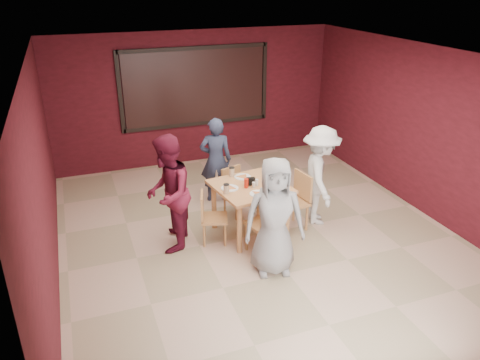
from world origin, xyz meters
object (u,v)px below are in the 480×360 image
object	(u,v)px
chair_front	(268,222)
chair_left	(210,215)
chair_back	(235,188)
diner_front	(274,217)
dining_table	(250,192)
diner_left	(168,194)
diner_right	(320,176)
diner_back	(216,160)
chair_right	(296,198)

from	to	relation	value
chair_front	chair_left	bearing A→B (deg)	136.63
chair_back	diner_front	xyz separation A→B (m)	(-0.09, -1.81, 0.38)
dining_table	chair_left	distance (m)	0.73
dining_table	chair_front	distance (m)	0.70
diner_left	diner_right	distance (m)	2.48
dining_table	chair_back	bearing A→B (deg)	88.55
dining_table	chair_front	bearing A→B (deg)	-89.04
diner_back	diner_left	size ratio (longest dim) A/B	0.88
chair_front	diner_front	xyz separation A→B (m)	(-0.08, -0.39, 0.30)
chair_front	chair_left	world-z (taller)	chair_front
chair_left	diner_front	distance (m)	1.25
diner_left	chair_back	bearing A→B (deg)	138.48
chair_front	diner_right	size ratio (longest dim) A/B	0.58
chair_right	diner_back	world-z (taller)	diner_back
chair_back	chair_front	bearing A→B (deg)	-90.30
chair_right	dining_table	bearing A→B (deg)	173.96
chair_front	diner_right	world-z (taller)	diner_right
chair_back	diner_right	distance (m)	1.46
diner_back	diner_right	distance (m)	1.91
chair_left	chair_back	bearing A→B (deg)	48.23
chair_front	diner_back	bearing A→B (deg)	94.01
chair_right	diner_right	world-z (taller)	diner_right
chair_right	diner_front	size ratio (longest dim) A/B	0.56
diner_front	diner_back	size ratio (longest dim) A/B	1.08
chair_front	diner_right	bearing A→B (deg)	28.67
dining_table	chair_left	xyz separation A→B (m)	(-0.67, -0.03, -0.27)
dining_table	diner_left	size ratio (longest dim) A/B	0.68
chair_left	chair_right	distance (m)	1.44
chair_front	diner_front	size ratio (longest dim) A/B	0.57
chair_back	chair_left	world-z (taller)	chair_back
diner_back	diner_right	size ratio (longest dim) A/B	0.94
chair_front	chair_back	bearing A→B (deg)	89.70
dining_table	chair_left	size ratio (longest dim) A/B	1.48
chair_back	chair_right	xyz separation A→B (m)	(0.74, -0.82, 0.06)
chair_back	diner_front	distance (m)	1.85
chair_right	diner_back	xyz separation A→B (m)	(-0.89, 1.42, 0.25)
chair_left	diner_left	size ratio (longest dim) A/B	0.46
chair_back	diner_left	bearing A→B (deg)	-151.52
chair_right	chair_left	bearing A→B (deg)	178.05
chair_right	diner_front	distance (m)	1.33
dining_table	diner_right	distance (m)	1.21
chair_left	diner_left	distance (m)	0.74
diner_right	chair_back	bearing A→B (deg)	75.30
chair_front	chair_right	distance (m)	0.96
dining_table	chair_back	world-z (taller)	dining_table
chair_front	diner_right	distance (m)	1.39
chair_back	diner_front	size ratio (longest dim) A/B	0.49
diner_front	diner_back	world-z (taller)	diner_front
chair_front	diner_left	world-z (taller)	diner_left
chair_front	chair_right	xyz separation A→B (m)	(0.75, 0.60, -0.01)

